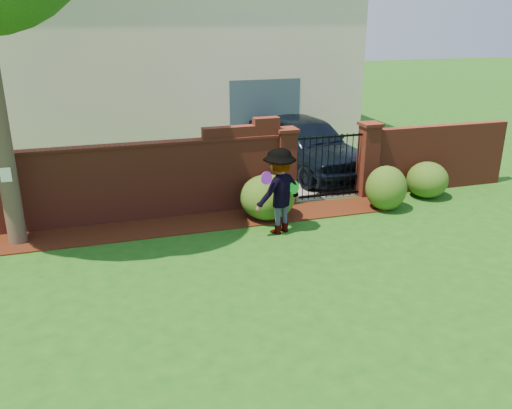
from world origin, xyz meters
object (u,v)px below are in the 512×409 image
object	(u,v)px
man	(280,192)
frisbee_green	(294,187)
frisbee_purple	(267,178)
car	(311,146)

from	to	relation	value
man	frisbee_green	size ratio (longest dim) A/B	6.46
frisbee_green	man	bearing A→B (deg)	-178.71
man	frisbee_green	xyz separation A→B (m)	(0.31, 0.01, 0.06)
frisbee_purple	man	bearing A→B (deg)	32.92
car	frisbee_green	xyz separation A→B (m)	(-1.99, -3.85, 0.16)
car	frisbee_purple	size ratio (longest dim) A/B	18.19
man	frisbee_green	bearing A→B (deg)	157.69
frisbee_purple	frisbee_green	xyz separation A→B (m)	(0.69, 0.26, -0.34)
frisbee_purple	frisbee_green	world-z (taller)	frisbee_purple
man	frisbee_purple	bearing A→B (deg)	9.32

